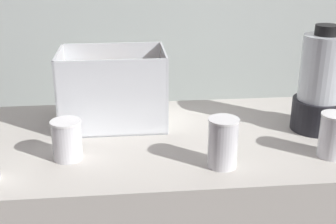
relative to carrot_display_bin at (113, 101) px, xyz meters
The scene contains 5 objects.
carrot_display_bin is the anchor object (origin of this frame).
blender_pitcher 0.65m from the carrot_display_bin, 10.48° to the right, with size 0.16×0.16×0.33m.
juice_cup_mango_left 0.28m from the carrot_display_bin, 116.27° to the right, with size 0.08×0.08×0.11m.
juice_cup_pomegranate_middle 0.44m from the carrot_display_bin, 49.11° to the right, with size 0.08×0.08×0.13m.
juice_cup_beet_right 0.68m from the carrot_display_bin, 26.99° to the right, with size 0.08×0.08×0.12m.
Camera 1 is at (-0.13, -1.24, 1.46)m, focal length 47.57 mm.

